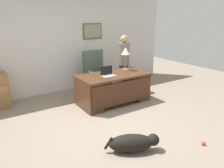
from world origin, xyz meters
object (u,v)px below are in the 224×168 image
(person_standing, at_px, (124,63))
(dog_toy_ball, at_px, (203,143))
(desk, at_px, (114,87))
(laptop, at_px, (108,73))
(armchair, at_px, (96,75))
(dog_lying, at_px, (133,143))
(desk_lamp, at_px, (126,52))

(person_standing, xyz_separation_m, dog_toy_ball, (-0.53, -3.07, -0.79))
(desk, height_order, laptop, laptop)
(desk, distance_m, armchair, 0.96)
(dog_lying, bearing_deg, desk, 65.03)
(person_standing, bearing_deg, dog_lying, -122.92)
(desk, distance_m, dog_toy_ball, 2.49)
(person_standing, height_order, desk_lamp, person_standing)
(armchair, xyz_separation_m, dog_lying, (-0.92, -2.88, -0.36))
(desk_lamp, relative_size, dog_toy_ball, 8.30)
(desk, bearing_deg, desk_lamp, 22.12)
(person_standing, bearing_deg, desk_lamp, -121.17)
(laptop, xyz_separation_m, desk_lamp, (0.68, 0.21, 0.41))
(desk_lamp, bearing_deg, laptop, -162.60)
(desk, distance_m, dog_lying, 2.15)
(armchair, bearing_deg, desk_lamp, -57.20)
(desk, relative_size, dog_lying, 2.11)
(armchair, relative_size, laptop, 3.69)
(dog_lying, xyz_separation_m, laptop, (0.72, 1.92, 0.64))
(armchair, height_order, dog_toy_ball, armchair)
(desk, bearing_deg, person_standing, 39.50)
(desk_lamp, bearing_deg, desk, -157.88)
(armchair, distance_m, dog_toy_ball, 3.44)
(desk, height_order, desk_lamp, desk_lamp)
(dog_lying, bearing_deg, armchair, 72.29)
(desk, xyz_separation_m, desk_lamp, (0.50, 0.20, 0.81))
(person_standing, bearing_deg, dog_toy_ball, -99.81)
(armchair, height_order, laptop, armchair)
(desk, distance_m, desk_lamp, 0.97)
(laptop, bearing_deg, desk, 3.45)
(laptop, bearing_deg, dog_lying, -110.43)
(armchair, xyz_separation_m, laptop, (-0.20, -0.96, 0.28))
(dog_lying, relative_size, dog_toy_ball, 11.52)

